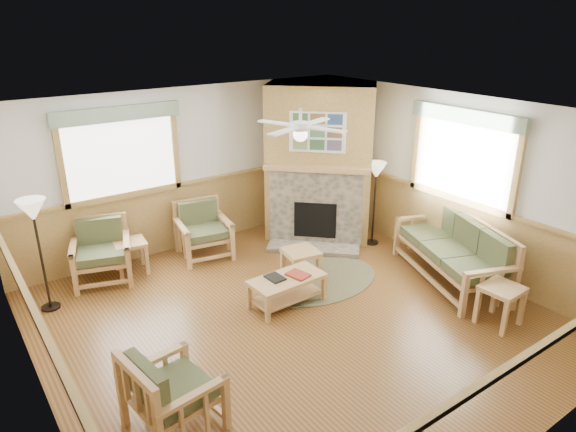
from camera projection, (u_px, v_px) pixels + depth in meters
floor at (294, 319)px, 6.78m from camera, size 6.00×6.00×0.01m
ceiling at (295, 114)px, 5.79m from camera, size 6.00×6.00×0.01m
wall_back at (188, 169)px, 8.55m from camera, size 6.00×0.02×2.70m
wall_front at (522, 343)px, 4.01m from camera, size 6.00×0.02×2.70m
wall_left at (29, 298)px, 4.66m from camera, size 0.02×6.00×2.70m
wall_right at (451, 182)px, 7.91m from camera, size 0.02×6.00×2.70m
wainscot at (294, 282)px, 6.58m from camera, size 6.00×6.00×1.10m
fireplace at (320, 162)px, 8.95m from camera, size 3.11×3.11×2.70m
window_back at (115, 104)px, 7.50m from camera, size 1.90×0.16×1.50m
window_right at (470, 107)px, 7.31m from camera, size 0.16×1.90×1.50m
ceiling_fan at (301, 111)px, 6.20m from camera, size 1.59×1.59×0.36m
sofa at (451, 251)px, 7.63m from camera, size 2.22×1.53×0.95m
armchair_back_left at (101, 252)px, 7.62m from camera, size 1.03×1.03×0.92m
armchair_back_right at (203, 231)px, 8.41m from camera, size 0.92×0.92×0.90m
armchair_left at (173, 390)px, 4.86m from camera, size 0.87×0.87×0.87m
coffee_table at (287, 291)px, 7.06m from camera, size 1.05×0.55×0.42m
end_table_chairs at (131, 257)px, 7.93m from camera, size 0.53×0.51×0.52m
end_table_sofa at (500, 305)px, 6.59m from camera, size 0.50×0.48×0.54m
footstool at (301, 263)px, 7.83m from camera, size 0.57×0.57×0.43m
braided_rug at (319, 280)px, 7.75m from camera, size 2.21×2.21×0.01m
floor_lamp_left at (41, 256)px, 6.75m from camera, size 0.38×0.38×1.59m
floor_lamp_right at (374, 204)px, 8.77m from camera, size 0.43×0.43×1.48m
book_red at (298, 274)px, 7.01m from camera, size 0.28×0.34×0.03m
book_dark at (275, 277)px, 6.94m from camera, size 0.21×0.28×0.03m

